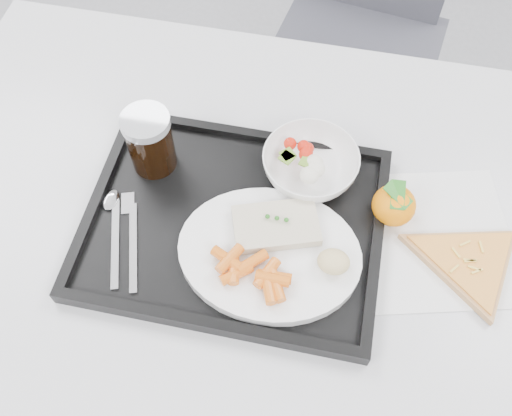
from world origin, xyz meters
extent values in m
cube|color=silver|center=(0.00, 0.30, 0.73)|extent=(1.20, 0.80, 0.03)
cylinder|color=#47474C|center=(-0.54, 0.64, 0.36)|extent=(0.04, 0.04, 0.72)
cube|color=#393941|center=(0.10, 0.99, 0.45)|extent=(0.48, 0.48, 0.04)
cylinder|color=#47474C|center=(-0.08, 0.81, 0.21)|extent=(0.03, 0.03, 0.43)
cylinder|color=#47474C|center=(0.28, 0.81, 0.21)|extent=(0.03, 0.03, 0.43)
cylinder|color=#47474C|center=(-0.08, 1.17, 0.21)|extent=(0.03, 0.03, 0.43)
cylinder|color=#47474C|center=(0.28, 1.17, 0.21)|extent=(0.03, 0.03, 0.43)
cube|color=black|center=(-0.04, 0.27, 0.76)|extent=(0.45, 0.35, 0.01)
cube|color=black|center=(-0.04, 0.44, 0.77)|extent=(0.45, 0.02, 0.01)
cube|color=black|center=(-0.04, 0.11, 0.77)|extent=(0.45, 0.02, 0.01)
cube|color=black|center=(0.17, 0.27, 0.77)|extent=(0.02, 0.32, 0.01)
cube|color=black|center=(-0.26, 0.27, 0.77)|extent=(0.02, 0.32, 0.01)
cylinder|color=white|center=(0.02, 0.23, 0.77)|extent=(0.27, 0.27, 0.02)
cube|color=beige|center=(0.02, 0.26, 0.79)|extent=(0.14, 0.11, 0.02)
sphere|color=#236B1C|center=(0.01, 0.27, 0.81)|extent=(0.01, 0.01, 0.01)
sphere|color=#236B1C|center=(0.02, 0.27, 0.81)|extent=(0.01, 0.01, 0.01)
sphere|color=#236B1C|center=(0.04, 0.27, 0.81)|extent=(0.01, 0.01, 0.01)
ellipsoid|color=#D7BE87|center=(0.11, 0.22, 0.80)|extent=(0.05, 0.05, 0.03)
imported|color=white|center=(0.06, 0.39, 0.79)|extent=(0.15, 0.15, 0.05)
cylinder|color=black|center=(-0.19, 0.36, 0.81)|extent=(0.07, 0.07, 0.10)
cylinder|color=#A5A8AD|center=(-0.19, 0.36, 0.87)|extent=(0.08, 0.08, 0.01)
cube|color=silver|center=(-0.21, 0.20, 0.77)|extent=(0.06, 0.15, 0.00)
ellipsoid|color=silver|center=(-0.24, 0.27, 0.77)|extent=(0.04, 0.05, 0.01)
cube|color=silver|center=(-0.18, 0.20, 0.77)|extent=(0.06, 0.15, 0.00)
cube|color=silver|center=(-0.21, 0.27, 0.77)|extent=(0.03, 0.04, 0.00)
cube|color=silver|center=(0.25, 0.31, 0.75)|extent=(0.30, 0.29, 0.00)
ellipsoid|color=orange|center=(0.19, 0.34, 0.79)|extent=(0.09, 0.09, 0.06)
cube|color=#236B1C|center=(0.19, 0.34, 0.81)|extent=(0.02, 0.05, 0.02)
cube|color=#236B1C|center=(0.19, 0.34, 0.81)|extent=(0.05, 0.04, 0.02)
cylinder|color=tan|center=(0.31, 0.28, 0.76)|extent=(0.26, 0.26, 0.01)
cylinder|color=#AF2C1E|center=(0.31, 0.28, 0.77)|extent=(0.23, 0.23, 0.00)
cube|color=#EABC47|center=(0.31, 0.28, 0.77)|extent=(0.02, 0.01, 0.00)
cube|color=#EABC47|center=(0.29, 0.28, 0.77)|extent=(0.01, 0.02, 0.00)
cube|color=#EABC47|center=(0.31, 0.28, 0.77)|extent=(0.02, 0.00, 0.00)
cube|color=#EABC47|center=(0.33, 0.30, 0.77)|extent=(0.01, 0.02, 0.00)
cube|color=#EABC47|center=(0.32, 0.26, 0.77)|extent=(0.02, 0.01, 0.00)
cube|color=#EABC47|center=(0.29, 0.26, 0.77)|extent=(0.01, 0.02, 0.00)
cube|color=#EABC47|center=(0.30, 0.30, 0.77)|extent=(0.02, 0.01, 0.00)
cube|color=#EABC47|center=(0.32, 0.26, 0.77)|extent=(0.02, 0.01, 0.00)
cylinder|color=orange|center=(-0.02, 0.18, 0.79)|extent=(0.05, 0.04, 0.02)
cylinder|color=orange|center=(0.04, 0.18, 0.80)|extent=(0.05, 0.02, 0.02)
cylinder|color=orange|center=(0.03, 0.19, 0.79)|extent=(0.03, 0.05, 0.02)
cylinder|color=orange|center=(-0.02, 0.18, 0.79)|extent=(0.03, 0.05, 0.02)
cylinder|color=orange|center=(-0.03, 0.19, 0.80)|extent=(0.04, 0.05, 0.02)
cylinder|color=orange|center=(0.04, 0.17, 0.79)|extent=(0.04, 0.05, 0.02)
cylinder|color=orange|center=(0.00, 0.20, 0.79)|extent=(0.05, 0.05, 0.02)
cylinder|color=orange|center=(0.03, 0.16, 0.79)|extent=(0.03, 0.05, 0.02)
cylinder|color=orange|center=(0.04, 0.18, 0.79)|extent=(0.05, 0.02, 0.02)
cylinder|color=orange|center=(-0.03, 0.19, 0.80)|extent=(0.05, 0.04, 0.02)
sphere|color=red|center=(0.04, 0.41, 0.80)|extent=(0.02, 0.02, 0.02)
sphere|color=red|center=(0.05, 0.40, 0.80)|extent=(0.02, 0.02, 0.02)
sphere|color=red|center=(0.05, 0.41, 0.80)|extent=(0.02, 0.02, 0.02)
sphere|color=red|center=(0.02, 0.41, 0.80)|extent=(0.02, 0.02, 0.02)
sphere|color=red|center=(0.05, 0.39, 0.80)|extent=(0.02, 0.02, 0.02)
ellipsoid|color=silver|center=(0.06, 0.38, 0.80)|extent=(0.03, 0.03, 0.02)
ellipsoid|color=silver|center=(0.06, 0.36, 0.80)|extent=(0.03, 0.03, 0.02)
ellipsoid|color=silver|center=(0.07, 0.37, 0.80)|extent=(0.03, 0.03, 0.02)
cube|color=olive|center=(0.05, 0.38, 0.80)|extent=(0.03, 0.03, 0.00)
cube|color=olive|center=(0.02, 0.38, 0.80)|extent=(0.03, 0.03, 0.00)
cube|color=olive|center=(0.02, 0.39, 0.80)|extent=(0.03, 0.03, 0.00)
camera|label=1|loc=(0.08, -0.15, 1.52)|focal=40.00mm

